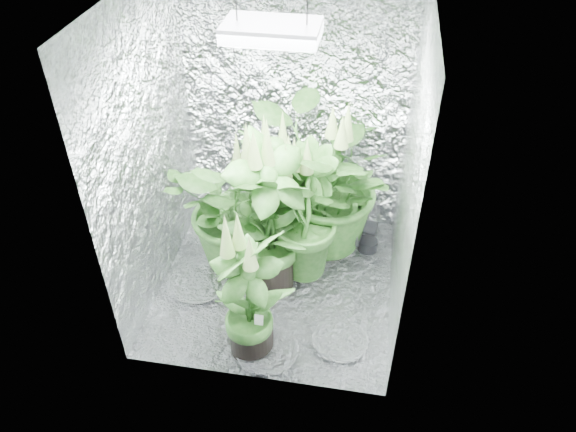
{
  "coord_description": "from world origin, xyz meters",
  "views": [
    {
      "loc": [
        0.56,
        -2.77,
        2.88
      ],
      "look_at": [
        0.08,
        0.0,
        0.62
      ],
      "focal_mm": 35.0,
      "sensor_mm": 36.0,
      "label": 1
    }
  ],
  "objects_px": {
    "grow_lamp": "(272,31)",
    "plant_f": "(249,296)",
    "plant_a": "(239,208)",
    "plant_b": "(270,220)",
    "plant_e": "(326,187)",
    "plant_d": "(273,198)",
    "circulation_fan": "(365,232)",
    "plant_c": "(304,216)"
  },
  "relations": [
    {
      "from": "plant_c",
      "to": "circulation_fan",
      "type": "xyz_separation_m",
      "value": [
        0.43,
        0.29,
        -0.33
      ]
    },
    {
      "from": "grow_lamp",
      "to": "plant_e",
      "type": "height_order",
      "value": "grow_lamp"
    },
    {
      "from": "plant_d",
      "to": "plant_f",
      "type": "height_order",
      "value": "plant_d"
    },
    {
      "from": "plant_e",
      "to": "plant_c",
      "type": "bearing_deg",
      "value": -116.91
    },
    {
      "from": "plant_e",
      "to": "plant_f",
      "type": "distance_m",
      "value": 1.07
    },
    {
      "from": "grow_lamp",
      "to": "plant_c",
      "type": "relative_size",
      "value": 0.47
    },
    {
      "from": "grow_lamp",
      "to": "plant_a",
      "type": "height_order",
      "value": "grow_lamp"
    },
    {
      "from": "grow_lamp",
      "to": "circulation_fan",
      "type": "relative_size",
      "value": 1.31
    },
    {
      "from": "grow_lamp",
      "to": "plant_c",
      "type": "bearing_deg",
      "value": 49.04
    },
    {
      "from": "circulation_fan",
      "to": "plant_e",
      "type": "bearing_deg",
      "value": -160.83
    },
    {
      "from": "plant_b",
      "to": "plant_e",
      "type": "xyz_separation_m",
      "value": [
        0.32,
        0.43,
        -0.0
      ]
    },
    {
      "from": "plant_c",
      "to": "plant_d",
      "type": "height_order",
      "value": "plant_d"
    },
    {
      "from": "plant_a",
      "to": "plant_d",
      "type": "bearing_deg",
      "value": 35.86
    },
    {
      "from": "plant_c",
      "to": "plant_e",
      "type": "distance_m",
      "value": 0.28
    },
    {
      "from": "plant_b",
      "to": "circulation_fan",
      "type": "xyz_separation_m",
      "value": [
        0.62,
        0.49,
        -0.42
      ]
    },
    {
      "from": "plant_e",
      "to": "circulation_fan",
      "type": "distance_m",
      "value": 0.52
    },
    {
      "from": "plant_a",
      "to": "plant_e",
      "type": "xyz_separation_m",
      "value": [
        0.57,
        0.25,
        0.07
      ]
    },
    {
      "from": "plant_d",
      "to": "plant_f",
      "type": "xyz_separation_m",
      "value": [
        0.03,
        -0.91,
        -0.03
      ]
    },
    {
      "from": "plant_a",
      "to": "plant_e",
      "type": "distance_m",
      "value": 0.63
    },
    {
      "from": "grow_lamp",
      "to": "circulation_fan",
      "type": "height_order",
      "value": "grow_lamp"
    },
    {
      "from": "plant_d",
      "to": "plant_e",
      "type": "bearing_deg",
      "value": 15.72
    },
    {
      "from": "plant_b",
      "to": "plant_c",
      "type": "height_order",
      "value": "plant_b"
    },
    {
      "from": "plant_d",
      "to": "circulation_fan",
      "type": "distance_m",
      "value": 0.77
    },
    {
      "from": "plant_e",
      "to": "circulation_fan",
      "type": "height_order",
      "value": "plant_e"
    },
    {
      "from": "plant_f",
      "to": "plant_a",
      "type": "bearing_deg",
      "value": 107.7
    },
    {
      "from": "plant_b",
      "to": "plant_d",
      "type": "relative_size",
      "value": 1.14
    },
    {
      "from": "plant_e",
      "to": "plant_f",
      "type": "relative_size",
      "value": 1.33
    },
    {
      "from": "plant_d",
      "to": "plant_e",
      "type": "height_order",
      "value": "plant_e"
    },
    {
      "from": "plant_a",
      "to": "plant_d",
      "type": "distance_m",
      "value": 0.26
    },
    {
      "from": "plant_c",
      "to": "plant_f",
      "type": "distance_m",
      "value": 0.8
    },
    {
      "from": "plant_a",
      "to": "plant_e",
      "type": "relative_size",
      "value": 0.81
    },
    {
      "from": "grow_lamp",
      "to": "plant_f",
      "type": "height_order",
      "value": "grow_lamp"
    },
    {
      "from": "grow_lamp",
      "to": "circulation_fan",
      "type": "distance_m",
      "value": 1.83
    },
    {
      "from": "plant_c",
      "to": "plant_d",
      "type": "relative_size",
      "value": 0.96
    },
    {
      "from": "grow_lamp",
      "to": "circulation_fan",
      "type": "bearing_deg",
      "value": 39.14
    },
    {
      "from": "plant_a",
      "to": "plant_f",
      "type": "height_order",
      "value": "plant_a"
    },
    {
      "from": "plant_a",
      "to": "plant_c",
      "type": "bearing_deg",
      "value": 1.77
    },
    {
      "from": "grow_lamp",
      "to": "plant_f",
      "type": "xyz_separation_m",
      "value": [
        -0.05,
        -0.59,
        -1.35
      ]
    },
    {
      "from": "grow_lamp",
      "to": "plant_d",
      "type": "xyz_separation_m",
      "value": [
        -0.08,
        0.32,
        -1.32
      ]
    },
    {
      "from": "grow_lamp",
      "to": "plant_e",
      "type": "distance_m",
      "value": 1.35
    },
    {
      "from": "plant_f",
      "to": "plant_d",
      "type": "bearing_deg",
      "value": 92.0
    },
    {
      "from": "grow_lamp",
      "to": "circulation_fan",
      "type": "xyz_separation_m",
      "value": [
        0.59,
        0.48,
        -1.66
      ]
    }
  ]
}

